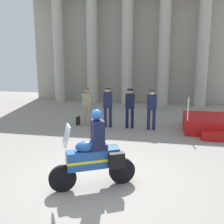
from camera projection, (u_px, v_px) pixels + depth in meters
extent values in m
plane|color=gray|center=(96.00, 183.00, 6.94)|extent=(28.00, 28.00, 0.00)
cube|color=#A49F91|center=(130.00, 41.00, 17.56)|extent=(12.58, 0.30, 7.58)
cylinder|color=#B2AD9E|center=(59.00, 50.00, 17.62)|extent=(0.68, 0.68, 6.52)
cylinder|color=#B2AD9E|center=(92.00, 50.00, 17.20)|extent=(0.68, 0.68, 6.52)
cylinder|color=#B2AD9E|center=(127.00, 50.00, 16.78)|extent=(0.68, 0.68, 6.52)
cylinder|color=#B2AD9E|center=(164.00, 50.00, 16.36)|extent=(0.68, 0.68, 6.52)
cylinder|color=#B2AD9E|center=(203.00, 50.00, 15.94)|extent=(0.68, 0.68, 6.52)
cube|color=#B71414|center=(216.00, 124.00, 11.37)|extent=(2.56, 1.97, 0.60)
cube|color=#B71414|center=(221.00, 136.00, 10.22)|extent=(1.41, 0.50, 0.30)
cylinder|color=silver|center=(188.00, 109.00, 10.58)|extent=(0.05, 0.05, 0.90)
cylinder|color=gray|center=(85.00, 116.00, 12.23)|extent=(0.13, 0.13, 0.87)
cylinder|color=gray|center=(90.00, 116.00, 12.19)|extent=(0.13, 0.13, 0.87)
cube|color=gray|center=(87.00, 99.00, 12.06)|extent=(0.41, 0.27, 0.57)
sphere|color=tan|center=(87.00, 90.00, 11.98)|extent=(0.21, 0.21, 0.21)
cylinder|color=brown|center=(87.00, 89.00, 11.96)|extent=(0.24, 0.24, 0.06)
cylinder|color=#191E42|center=(105.00, 117.00, 11.95)|extent=(0.13, 0.13, 0.86)
cylinder|color=#191E42|center=(110.00, 117.00, 11.91)|extent=(0.13, 0.13, 0.86)
cube|color=#191E42|center=(108.00, 100.00, 11.77)|extent=(0.41, 0.27, 0.63)
sphere|color=tan|center=(108.00, 90.00, 11.68)|extent=(0.21, 0.21, 0.21)
cylinder|color=black|center=(108.00, 88.00, 11.66)|extent=(0.24, 0.24, 0.06)
cylinder|color=black|center=(127.00, 118.00, 11.81)|extent=(0.13, 0.13, 0.85)
cylinder|color=black|center=(132.00, 118.00, 11.77)|extent=(0.13, 0.13, 0.85)
cube|color=black|center=(130.00, 101.00, 11.64)|extent=(0.41, 0.27, 0.60)
sphere|color=tan|center=(130.00, 91.00, 11.55)|extent=(0.21, 0.21, 0.21)
cylinder|color=black|center=(130.00, 90.00, 11.53)|extent=(0.24, 0.24, 0.06)
cylinder|color=#191E42|center=(149.00, 120.00, 11.56)|extent=(0.13, 0.13, 0.83)
cylinder|color=#191E42|center=(154.00, 120.00, 11.52)|extent=(0.13, 0.13, 0.83)
cube|color=#191E42|center=(152.00, 103.00, 11.38)|extent=(0.41, 0.27, 0.61)
sphere|color=beige|center=(152.00, 93.00, 11.30)|extent=(0.21, 0.21, 0.21)
cylinder|color=black|center=(152.00, 91.00, 11.28)|extent=(0.24, 0.24, 0.06)
cylinder|color=black|center=(63.00, 178.00, 6.47)|extent=(0.61, 0.40, 0.64)
cylinder|color=black|center=(122.00, 171.00, 6.89)|extent=(0.63, 0.43, 0.64)
cube|color=#1E4C99|center=(93.00, 159.00, 6.60)|extent=(1.24, 0.88, 0.44)
ellipsoid|color=#1E4C99|center=(86.00, 146.00, 6.49)|extent=(0.61, 0.53, 0.26)
cube|color=yellow|center=(93.00, 159.00, 6.60)|extent=(1.26, 0.89, 0.06)
cube|color=silver|center=(66.00, 136.00, 6.29)|extent=(0.33, 0.43, 0.47)
cube|color=black|center=(117.00, 160.00, 6.50)|extent=(0.40, 0.33, 0.36)
cube|color=black|center=(110.00, 153.00, 6.99)|extent=(0.40, 0.33, 0.36)
cube|color=#141938|center=(98.00, 146.00, 6.57)|extent=(0.51, 0.49, 0.14)
cube|color=#141938|center=(98.00, 132.00, 6.50)|extent=(0.40, 0.44, 0.56)
sphere|color=#1E4C99|center=(97.00, 115.00, 6.40)|extent=(0.26, 0.26, 0.26)
cube|color=black|center=(78.00, 121.00, 12.37)|extent=(0.10, 0.32, 0.36)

